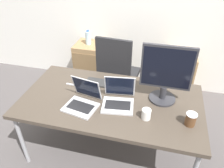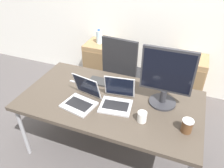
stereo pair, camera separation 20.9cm
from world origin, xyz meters
TOP-DOWN VIEW (x-y plane):
  - ground_plane at (0.00, 0.00)m, footprint 14.00×14.00m
  - wall_back at (0.00, 1.45)m, footprint 10.00×0.05m
  - desk at (0.00, 0.00)m, footprint 1.76×0.94m
  - office_chair at (-0.11, 0.80)m, footprint 0.56×0.58m
  - cabinet_left at (-0.65, 1.21)m, footprint 0.40×0.41m
  - cabinet_right at (0.70, 1.21)m, footprint 0.40×0.41m
  - water_bottle at (-0.65, 1.21)m, footprint 0.08×0.08m
  - laptop_left at (-0.23, -0.15)m, footprint 0.33×0.35m
  - laptop_right at (0.09, -0.04)m, footprint 0.32×0.33m
  - monitor at (0.49, 0.13)m, footprint 0.47×0.26m
  - keyboard at (-0.13, 0.24)m, footprint 0.41×0.14m
  - mouse at (0.16, 0.24)m, footprint 0.04×0.06m
  - coffee_cup_white at (0.37, -0.19)m, footprint 0.08×0.08m
  - coffee_cup_brown at (0.73, -0.17)m, footprint 0.09×0.09m
  - scissors at (-0.43, 0.13)m, footprint 0.17×0.05m

SIDE VIEW (x-z plane):
  - ground_plane at x=0.00m, z-range 0.00..0.00m
  - cabinet_left at x=-0.65m, z-range 0.00..0.69m
  - cabinet_right at x=0.70m, z-range 0.00..0.69m
  - office_chair at x=-0.11m, z-range -0.14..0.94m
  - desk at x=0.00m, z-range 0.31..1.01m
  - scissors at x=-0.43m, z-range 0.70..0.71m
  - keyboard at x=-0.13m, z-range 0.70..0.72m
  - mouse at x=0.16m, z-range 0.70..0.73m
  - coffee_cup_white at x=0.37m, z-range 0.70..0.80m
  - laptop_left at x=-0.23m, z-range 0.63..0.88m
  - laptop_right at x=0.09m, z-range 0.63..0.88m
  - coffee_cup_brown at x=0.73m, z-range 0.70..0.82m
  - water_bottle at x=-0.65m, z-range 0.69..0.90m
  - monitor at x=0.49m, z-range 0.70..1.27m
  - wall_back at x=0.00m, z-range 0.00..2.60m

